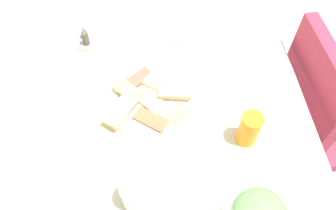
# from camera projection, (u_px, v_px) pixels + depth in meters

# --- Properties ---
(ground_plane) EXTENTS (6.00, 6.00, 0.00)m
(ground_plane) POSITION_uv_depth(u_px,v_px,m) (176.00, 194.00, 1.73)
(ground_plane) COLOR #BEAFA5
(dining_table) EXTENTS (1.14, 0.88, 0.74)m
(dining_table) POSITION_uv_depth(u_px,v_px,m) (180.00, 129.00, 1.18)
(dining_table) COLOR beige
(dining_table) RESTS_ON ground_plane
(dining_chair) EXTENTS (0.44, 0.45, 0.89)m
(dining_chair) POSITION_uv_depth(u_px,v_px,m) (320.00, 115.00, 1.41)
(dining_chair) COLOR #A22A40
(dining_chair) RESTS_ON ground_plane
(pide_platter) EXTENTS (0.31, 0.31, 0.04)m
(pide_platter) POSITION_uv_depth(u_px,v_px,m) (149.00, 99.00, 1.14)
(pide_platter) COLOR white
(pide_platter) RESTS_ON dining_table
(soda_can) EXTENTS (0.09, 0.09, 0.12)m
(soda_can) POSITION_uv_depth(u_px,v_px,m) (249.00, 129.00, 1.02)
(soda_can) COLOR orange
(soda_can) RESTS_ON dining_table
(drinking_glass) EXTENTS (0.08, 0.08, 0.10)m
(drinking_glass) POSITION_uv_depth(u_px,v_px,m) (134.00, 194.00, 0.91)
(drinking_glass) COLOR silver
(drinking_glass) RESTS_ON dining_table
(paper_napkin) EXTENTS (0.16, 0.16, 0.00)m
(paper_napkin) POSITION_uv_depth(u_px,v_px,m) (179.00, 28.00, 1.36)
(paper_napkin) COLOR white
(paper_napkin) RESTS_ON dining_table
(fork) EXTENTS (0.20, 0.05, 0.00)m
(fork) POSITION_uv_depth(u_px,v_px,m) (175.00, 28.00, 1.35)
(fork) COLOR silver
(fork) RESTS_ON paper_napkin
(spoon) EXTENTS (0.16, 0.03, 0.00)m
(spoon) POSITION_uv_depth(u_px,v_px,m) (184.00, 27.00, 1.36)
(spoon) COLOR silver
(spoon) RESTS_ON paper_napkin
(condiment_caddy) EXTENTS (0.11, 0.11, 0.08)m
(condiment_caddy) POSITION_uv_depth(u_px,v_px,m) (87.00, 39.00, 1.29)
(condiment_caddy) COLOR #B2B2B7
(condiment_caddy) RESTS_ON dining_table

